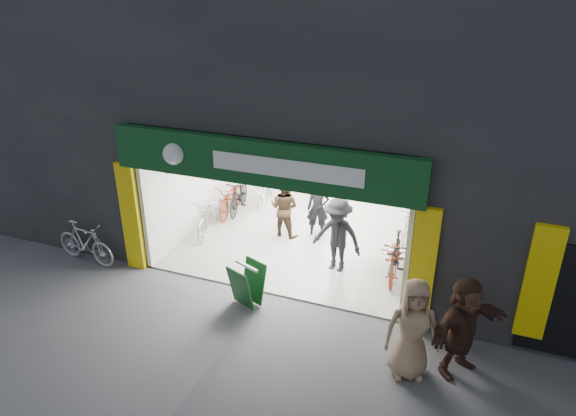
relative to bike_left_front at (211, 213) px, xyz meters
The scene contains 17 objects.
ground 3.38m from the bike_left_front, 41.61° to the right, with size 60.00×60.00×0.00m, color #56565B.
building 5.80m from the bike_left_front, 39.07° to the left, with size 17.00×10.27×8.00m.
bike_left_front is the anchor object (origin of this frame).
bike_left_midfront 1.41m from the bike_left_front, 84.68° to the left, with size 0.49×1.73×1.04m, color black.
bike_left_midback 1.22m from the bike_left_front, 90.00° to the left, with size 0.63×1.81×0.95m, color #982A0D.
bike_left_back 2.48m from the bike_left_front, 74.87° to the left, with size 0.52×1.85×1.11m, color silver.
bike_right_front 5.02m from the bike_left_front, ahead, with size 0.47×1.68×1.01m, color black.
bike_right_mid 5.03m from the bike_left_front, ahead, with size 0.60×1.73×0.91m, color maroon.
bike_right_back 5.23m from the bike_left_front, 16.94° to the left, with size 0.45×1.61×0.97m, color #B0AFB4.
parked_bike 3.22m from the bike_left_front, 128.44° to the right, with size 0.49×1.75×1.05m, color silver.
customer_a 2.86m from the bike_left_front, 15.84° to the left, with size 0.58×0.38×1.59m, color black.
customer_b 2.00m from the bike_left_front, 13.18° to the left, with size 0.79×0.62×1.62m, color #3B291B.
customer_c 3.79m from the bike_left_front, 11.53° to the right, with size 1.18×0.68×1.82m, color black.
customer_d 3.81m from the bike_left_front, 59.47° to the left, with size 0.90×0.38×1.54m, color #8E7E52.
pedestrian_near 6.83m from the bike_left_front, 31.68° to the right, with size 0.91×0.59×1.87m, color #9C7A5B.
pedestrian_far 7.32m from the bike_left_front, 25.84° to the right, with size 1.72×0.55×1.85m, color #3C241B.
sandwich_board 3.59m from the bike_left_front, 49.30° to the right, with size 0.78×0.79×0.92m.
Camera 1 is at (3.86, -8.57, 6.34)m, focal length 32.00 mm.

